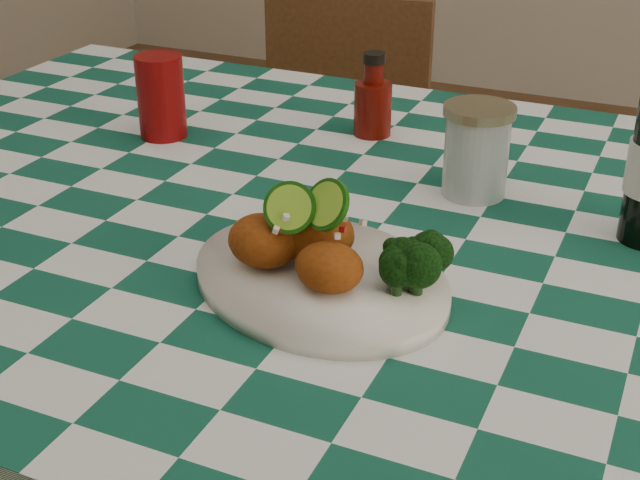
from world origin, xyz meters
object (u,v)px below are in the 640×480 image
at_px(ketchup_bottle, 373,94).
at_px(mason_jar, 476,151).
at_px(wooden_chair_left, 326,199).
at_px(plate, 320,279).
at_px(fried_chicken_pile, 315,230).
at_px(dining_table, 374,474).
at_px(red_tumbler, 161,97).

relative_size(ketchup_bottle, mason_jar, 1.05).
xyz_separation_m(ketchup_bottle, wooden_chair_left, (-0.29, 0.49, -0.43)).
bearing_deg(plate, fried_chicken_pile, 180.00).
bearing_deg(ketchup_bottle, dining_table, -66.38).
xyz_separation_m(fried_chicken_pile, red_tumbler, (-0.39, 0.31, -0.00)).
height_order(fried_chicken_pile, red_tumbler, red_tumbler).
relative_size(plate, fried_chicken_pile, 2.04).
xyz_separation_m(dining_table, red_tumbler, (-0.40, 0.14, 0.45)).
bearing_deg(wooden_chair_left, mason_jar, -60.00).
height_order(plate, fried_chicken_pile, fried_chicken_pile).
height_order(red_tumbler, wooden_chair_left, red_tumbler).
bearing_deg(ketchup_bottle, mason_jar, -37.08).
bearing_deg(red_tumbler, fried_chicken_pile, -38.63).
xyz_separation_m(dining_table, ketchup_bottle, (-0.12, 0.28, 0.45)).
bearing_deg(red_tumbler, plate, -38.20).
xyz_separation_m(dining_table, fried_chicken_pile, (-0.01, -0.17, 0.46)).
height_order(plate, wooden_chair_left, wooden_chair_left).
bearing_deg(wooden_chair_left, ketchup_bottle, -66.64).
relative_size(plate, ketchup_bottle, 2.41).
height_order(dining_table, plate, plate).
xyz_separation_m(dining_table, wooden_chair_left, (-0.41, 0.76, 0.03)).
bearing_deg(plate, dining_table, 87.52).
bearing_deg(mason_jar, red_tumbler, 178.21).
bearing_deg(dining_table, red_tumbler, 160.44).
xyz_separation_m(plate, mason_jar, (0.08, 0.30, 0.05)).
bearing_deg(wooden_chair_left, red_tumbler, -96.48).
relative_size(dining_table, fried_chicken_pile, 11.35).
distance_m(ketchup_bottle, mason_jar, 0.25).
relative_size(dining_table, ketchup_bottle, 13.39).
height_order(fried_chicken_pile, wooden_chair_left, fried_chicken_pile).
bearing_deg(plate, ketchup_bottle, 104.34).
height_order(plate, ketchup_bottle, ketchup_bottle).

